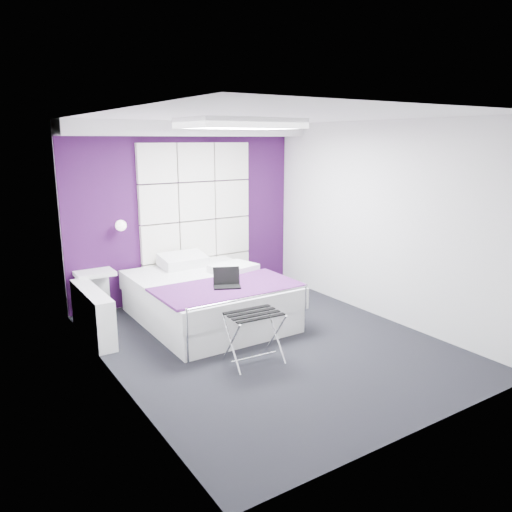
{
  "coord_description": "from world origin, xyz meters",
  "views": [
    {
      "loc": [
        -3.12,
        -4.58,
        2.36
      ],
      "look_at": [
        0.05,
        0.35,
        0.98
      ],
      "focal_mm": 35.0,
      "sensor_mm": 36.0,
      "label": 1
    }
  ],
  "objects_px": {
    "bed": "(208,297)",
    "nightstand": "(94,273)",
    "radiator": "(93,314)",
    "luggage_rack": "(254,338)",
    "laptop": "(225,282)",
    "wall_lamp": "(120,225)"
  },
  "relations": [
    {
      "from": "bed",
      "to": "nightstand",
      "type": "relative_size",
      "value": 4.27
    },
    {
      "from": "radiator",
      "to": "luggage_rack",
      "type": "bearing_deg",
      "value": -52.54
    },
    {
      "from": "nightstand",
      "to": "luggage_rack",
      "type": "relative_size",
      "value": 0.88
    },
    {
      "from": "radiator",
      "to": "luggage_rack",
      "type": "distance_m",
      "value": 2.08
    },
    {
      "from": "radiator",
      "to": "luggage_rack",
      "type": "relative_size",
      "value": 2.12
    },
    {
      "from": "radiator",
      "to": "laptop",
      "type": "xyz_separation_m",
      "value": [
        1.43,
        -0.74,
        0.36
      ]
    },
    {
      "from": "nightstand",
      "to": "laptop",
      "type": "xyz_separation_m",
      "value": [
        1.19,
        -1.46,
        0.05
      ]
    },
    {
      "from": "wall_lamp",
      "to": "luggage_rack",
      "type": "height_order",
      "value": "wall_lamp"
    },
    {
      "from": "bed",
      "to": "luggage_rack",
      "type": "distance_m",
      "value": 1.44
    },
    {
      "from": "wall_lamp",
      "to": "nightstand",
      "type": "distance_m",
      "value": 0.73
    },
    {
      "from": "laptop",
      "to": "radiator",
      "type": "bearing_deg",
      "value": 177.5
    },
    {
      "from": "radiator",
      "to": "nightstand",
      "type": "distance_m",
      "value": 0.82
    },
    {
      "from": "radiator",
      "to": "bed",
      "type": "bearing_deg",
      "value": -8.61
    },
    {
      "from": "bed",
      "to": "nightstand",
      "type": "xyz_separation_m",
      "value": [
        -1.21,
        0.94,
        0.29
      ]
    },
    {
      "from": "nightstand",
      "to": "luggage_rack",
      "type": "height_order",
      "value": "nightstand"
    },
    {
      "from": "bed",
      "to": "laptop",
      "type": "relative_size",
      "value": 6.54
    },
    {
      "from": "nightstand",
      "to": "laptop",
      "type": "height_order",
      "value": "laptop"
    },
    {
      "from": "radiator",
      "to": "laptop",
      "type": "relative_size",
      "value": 3.69
    },
    {
      "from": "radiator",
      "to": "bed",
      "type": "xyz_separation_m",
      "value": [
        1.45,
        -0.22,
        0.02
      ]
    },
    {
      "from": "radiator",
      "to": "laptop",
      "type": "distance_m",
      "value": 1.65
    },
    {
      "from": "bed",
      "to": "nightstand",
      "type": "height_order",
      "value": "bed"
    },
    {
      "from": "radiator",
      "to": "bed",
      "type": "height_order",
      "value": "bed"
    }
  ]
}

